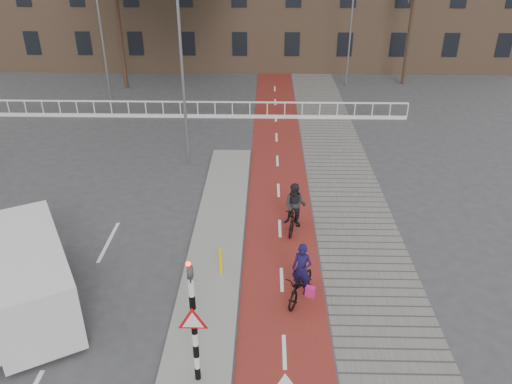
{
  "coord_description": "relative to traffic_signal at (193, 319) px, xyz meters",
  "views": [
    {
      "loc": [
        0.99,
        -10.46,
        9.66
      ],
      "look_at": [
        0.63,
        5.0,
        1.5
      ],
      "focal_mm": 35.0,
      "sensor_mm": 36.0,
      "label": 1
    }
  ],
  "objects": [
    {
      "name": "streetlight_right",
      "position": [
        7.07,
        25.89,
        1.83
      ],
      "size": [
        0.12,
        0.12,
        7.65
      ],
      "primitive_type": "cylinder",
      "color": "slate",
      "rests_on": "ground"
    },
    {
      "name": "tree_right",
      "position": [
        11.11,
        26.44,
        1.9
      ],
      "size": [
        0.22,
        0.22,
        7.79
      ],
      "primitive_type": "cylinder",
      "color": "black",
      "rests_on": "ground"
    },
    {
      "name": "bollard",
      "position": [
        0.19,
        4.2,
        -1.44
      ],
      "size": [
        0.12,
        0.12,
        0.87
      ],
      "primitive_type": "cylinder",
      "color": "yellow",
      "rests_on": "curb_island"
    },
    {
      "name": "traffic_signal",
      "position": [
        0.0,
        0.0,
        0.0
      ],
      "size": [
        0.8,
        0.8,
        3.68
      ],
      "color": "black",
      "rests_on": "curb_island"
    },
    {
      "name": "bike_lane",
      "position": [
        2.1,
        12.02,
        -1.98
      ],
      "size": [
        2.5,
        60.0,
        0.01
      ],
      "primitive_type": "cube",
      "color": "maroon",
      "rests_on": "ground"
    },
    {
      "name": "railing",
      "position": [
        -4.4,
        19.02,
        -1.68
      ],
      "size": [
        28.0,
        0.1,
        0.99
      ],
      "color": "silver",
      "rests_on": "ground"
    },
    {
      "name": "streetlight_near",
      "position": [
        -2.01,
        12.49,
        1.87
      ],
      "size": [
        0.12,
        0.12,
        7.73
      ],
      "primitive_type": "cylinder",
      "color": "slate",
      "rests_on": "ground"
    },
    {
      "name": "van",
      "position": [
        -4.99,
        2.54,
        -0.88
      ],
      "size": [
        4.14,
        5.24,
        2.11
      ],
      "rotation": [
        0.0,
        0.0,
        0.52
      ],
      "color": "silver",
      "rests_on": "ground"
    },
    {
      "name": "ground",
      "position": [
        0.6,
        2.02,
        -1.99
      ],
      "size": [
        120.0,
        120.0,
        0.0
      ],
      "primitive_type": "plane",
      "color": "#38383A",
      "rests_on": "ground"
    },
    {
      "name": "sidewalk",
      "position": [
        4.9,
        12.02,
        -1.98
      ],
      "size": [
        3.0,
        60.0,
        0.01
      ],
      "primitive_type": "cube",
      "color": "slate",
      "rests_on": "ground"
    },
    {
      "name": "cyclist_near",
      "position": [
        2.63,
        3.16,
        -1.36
      ],
      "size": [
        1.28,
        1.85,
        1.84
      ],
      "rotation": [
        0.0,
        0.0,
        -0.42
      ],
      "color": "black",
      "rests_on": "bike_lane"
    },
    {
      "name": "curb_island",
      "position": [
        -0.1,
        6.02,
        -1.93
      ],
      "size": [
        1.8,
        16.0,
        0.12
      ],
      "primitive_type": "cube",
      "color": "gray",
      "rests_on": "ground"
    },
    {
      "name": "cyclist_far",
      "position": [
        2.61,
        6.91,
        -1.21
      ],
      "size": [
        0.92,
        1.78,
        1.86
      ],
      "rotation": [
        0.0,
        0.0,
        -0.26
      ],
      "color": "black",
      "rests_on": "bike_lane"
    },
    {
      "name": "tree_mid",
      "position": [
        -8.09,
        25.04,
        2.33
      ],
      "size": [
        0.28,
        0.28,
        8.64
      ],
      "primitive_type": "cylinder",
      "color": "black",
      "rests_on": "ground"
    },
    {
      "name": "streetlight_left",
      "position": [
        -8.37,
        22.16,
        1.7
      ],
      "size": [
        0.12,
        0.12,
        7.38
      ],
      "primitive_type": "cylinder",
      "color": "slate",
      "rests_on": "ground"
    }
  ]
}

